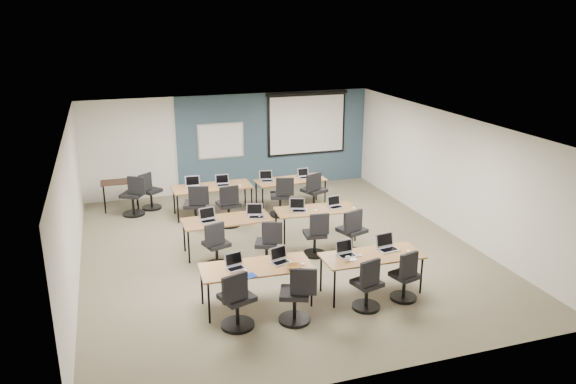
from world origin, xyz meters
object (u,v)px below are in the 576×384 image
object	(u,v)px
projector_screen	(307,120)
laptop_7	(335,205)
laptop_2	(346,252)
task_chair_6	(316,238)
laptop_5	(256,214)
laptop_11	(304,175)
task_chair_1	(297,299)
laptop_10	(267,178)
task_chair_10	(281,200)
laptop_1	(280,259)
task_chair_4	(216,249)
laptop_9	(223,183)
task_chair_3	(405,280)
training_table_front_left	(256,269)
whiteboard	(221,141)
task_chair_11	(314,195)
laptop_6	(298,208)
task_chair_9	(229,209)
utility_table	(120,185)
training_table_mid_right	(316,211)
task_chair_0	(237,304)
task_chair_2	(367,288)
training_table_mid_left	(227,221)
task_chair_5	(268,247)
task_chair_7	(352,236)
laptop_8	(193,185)
laptop_0	(235,265)
training_table_back_left	(212,188)
spare_chair_a	(150,194)
spare_chair_b	(134,199)
laptop_3	(387,246)

from	to	relation	value
projector_screen	laptop_7	world-z (taller)	projector_screen
laptop_2	task_chair_6	world-z (taller)	laptop_2
laptop_5	laptop_7	bearing A→B (deg)	17.85
laptop_11	task_chair_1	bearing A→B (deg)	-114.89
laptop_10	task_chair_10	xyz separation A→B (m)	(0.18, -0.67, -0.37)
laptop_5	task_chair_6	size ratio (longest dim) A/B	0.35
task_chair_10	laptop_11	xyz separation A→B (m)	(0.82, 0.66, 0.37)
projector_screen	laptop_1	world-z (taller)	projector_screen
task_chair_4	laptop_9	bearing A→B (deg)	58.14
task_chair_3	laptop_1	bearing A→B (deg)	146.42
training_table_front_left	task_chair_6	bearing A→B (deg)	46.28
whiteboard	task_chair_11	xyz separation A→B (m)	(1.84, -2.37, -1.01)
laptop_6	task_chair_9	bearing A→B (deg)	149.64
task_chair_9	utility_table	distance (m)	3.11
whiteboard	training_table_mid_right	world-z (taller)	whiteboard
task_chair_0	laptop_9	xyz separation A→B (m)	(0.92, 5.39, 0.37)
laptop_2	task_chair_2	world-z (taller)	laptop_2
training_table_front_left	laptop_7	xyz separation A→B (m)	(2.43, 2.38, 0.10)
task_chair_2	task_chair_3	world-z (taller)	task_chair_2
task_chair_3	utility_table	bearing A→B (deg)	109.51
task_chair_2	laptop_7	bearing A→B (deg)	62.28
task_chair_0	training_table_mid_left	bearing A→B (deg)	61.51
task_chair_4	task_chair_5	distance (m)	1.02
task_chair_2	whiteboard	bearing A→B (deg)	82.62
task_chair_9	task_chair_10	xyz separation A→B (m)	(1.38, 0.28, -0.01)
task_chair_6	task_chair_10	distance (m)	2.52
task_chair_7	task_chair_4	bearing A→B (deg)	155.47
laptop_1	laptop_8	xyz separation A→B (m)	(-0.73, 4.76, 0.01)
training_table_mid_right	task_chair_9	distance (m)	2.19
laptop_7	utility_table	distance (m)	5.63
laptop_0	task_chair_11	size ratio (longest dim) A/B	0.30
training_table_back_left	task_chair_9	distance (m)	0.97
training_table_mid_left	laptop_9	distance (m)	2.44
laptop_9	spare_chair_a	xyz separation A→B (m)	(-1.72, 0.86, -0.39)
task_chair_0	laptop_10	xyz separation A→B (m)	(2.05, 5.41, 0.37)
task_chair_2	spare_chair_b	world-z (taller)	spare_chair_b
whiteboard	task_chair_1	bearing A→B (deg)	-92.36
laptop_6	spare_chair_b	xyz separation A→B (m)	(-3.29, 2.88, -0.37)
laptop_6	spare_chair_a	xyz separation A→B (m)	(-2.88, 3.22, -0.39)
training_table_mid_left	task_chair_11	distance (m)	3.16
projector_screen	task_chair_4	distance (m)	6.21
laptop_9	task_chair_10	size ratio (longest dim) A/B	0.33
projector_screen	laptop_6	world-z (taller)	projector_screen
utility_table	task_chair_6	bearing A→B (deg)	-48.35
laptop_2	laptop_3	bearing A→B (deg)	-5.29
laptop_11	laptop_0	bearing A→B (deg)	-125.78
laptop_5	spare_chair_b	size ratio (longest dim) A/B	0.34
training_table_mid_right	task_chair_3	bearing A→B (deg)	-76.63
projector_screen	spare_chair_b	world-z (taller)	projector_screen
laptop_10	task_chair_11	bearing A→B (deg)	-18.40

